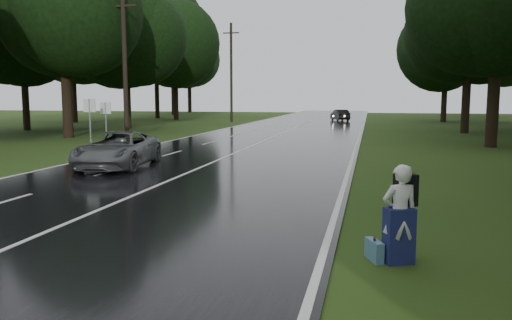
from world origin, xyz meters
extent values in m
plane|color=#284213|center=(0.00, 0.00, 0.00)|extent=(160.00, 160.00, 0.00)
cube|color=black|center=(0.00, 20.00, 0.02)|extent=(12.00, 140.00, 0.04)
cube|color=silver|center=(0.00, 20.00, 0.04)|extent=(0.12, 140.00, 0.01)
imported|color=#4F5355|center=(-3.28, 9.00, 0.75)|extent=(3.03, 5.38, 1.42)
imported|color=black|center=(3.10, 49.85, 0.68)|extent=(2.53, 4.09, 1.27)
imported|color=silver|center=(7.10, -0.62, 0.86)|extent=(0.74, 0.62, 1.72)
cube|color=#181E4F|center=(7.10, -0.62, 0.48)|extent=(0.57, 0.48, 0.97)
cube|color=black|center=(7.19, -0.39, 1.24)|extent=(0.44, 0.34, 0.55)
cube|color=teal|center=(6.69, -0.58, 0.18)|extent=(0.34, 0.53, 0.36)
camera|label=1|loc=(6.57, -9.45, 2.87)|focal=35.64mm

